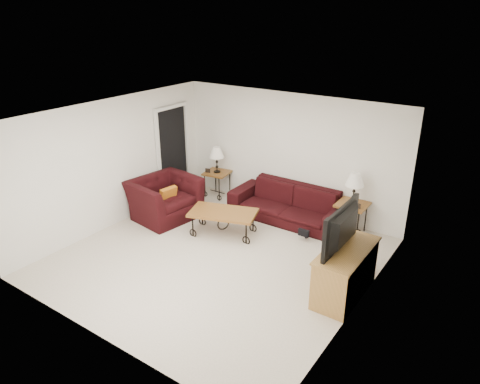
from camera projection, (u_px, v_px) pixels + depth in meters
name	position (u px, v px, depth m)	size (l,w,h in m)	color
ground	(217.00, 257.00, 7.79)	(5.00, 5.00, 0.00)	beige
wall_back	(289.00, 153.00, 9.21)	(5.00, 0.02, 2.50)	white
wall_front	(91.00, 257.00, 5.41)	(5.00, 0.02, 2.50)	white
wall_left	(113.00, 163.00, 8.61)	(0.02, 5.00, 2.50)	white
wall_right	(363.00, 232.00, 6.00)	(0.02, 5.00, 2.50)	white
ceiling	(214.00, 116.00, 6.83)	(5.00, 5.00, 0.00)	white
doorway	(173.00, 154.00, 9.94)	(0.08, 0.94, 2.04)	black
sofa	(289.00, 204.00, 9.03)	(2.44, 0.95, 0.71)	black
side_table_left	(217.00, 184.00, 10.22)	(0.54, 0.54, 0.58)	brown
side_table_right	(351.00, 218.00, 8.53)	(0.56, 0.56, 0.61)	brown
lamp_left	(217.00, 160.00, 9.99)	(0.33, 0.33, 0.58)	black
lamp_right	(354.00, 189.00, 8.30)	(0.35, 0.35, 0.61)	black
photo_frame_left	(208.00, 171.00, 10.05)	(0.12, 0.02, 0.10)	black
photo_frame_right	(358.00, 206.00, 8.20)	(0.12, 0.02, 0.10)	black
coffee_table	(223.00, 223.00, 8.52)	(1.25, 0.68, 0.47)	brown
armchair	(165.00, 198.00, 9.14)	(1.28, 1.12, 0.83)	black
throw_pillow	(168.00, 196.00, 8.98)	(0.38, 0.10, 0.38)	orange
tv_stand	(345.00, 272.00, 6.66)	(0.54, 1.29, 0.77)	#BD8446
television	(348.00, 229.00, 6.39)	(1.16, 0.15, 0.67)	black
backpack	(307.00, 229.00, 8.34)	(0.32, 0.25, 0.41)	black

